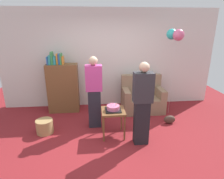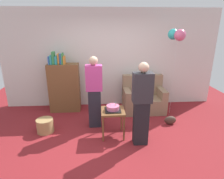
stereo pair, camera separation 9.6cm
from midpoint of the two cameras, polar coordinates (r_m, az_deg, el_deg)
name	(u,v)px [view 2 (the right image)]	position (r m, az deg, el deg)	size (l,w,h in m)	color
ground_plane	(117,142)	(3.97, 2.36, -15.54)	(8.00, 8.00, 0.00)	maroon
wall_back	(111,59)	(5.40, 0.15, 9.21)	(6.00, 0.10, 2.70)	silver
couch	(143,99)	(5.27, 9.93, -2.74)	(1.10, 0.70, 0.96)	#8C7054
bookshelf	(64,87)	(5.23, -13.68, 0.85)	(0.80, 0.36, 1.62)	brown
side_table	(113,114)	(3.95, 0.96, -7.44)	(0.48, 0.48, 0.58)	brown
birthday_cake	(113,108)	(3.89, 0.97, -5.61)	(0.32, 0.32, 0.17)	black
person_blowing_candles	(94,92)	(4.22, -4.68, -0.81)	(0.36, 0.22, 1.63)	#23232D
person_holding_cake	(142,104)	(3.61, 9.70, -4.42)	(0.36, 0.22, 1.63)	black
wicker_basket	(45,126)	(4.47, -18.90, -10.24)	(0.36, 0.36, 0.30)	#A88451
handbag	(170,120)	(4.79, 17.68, -8.78)	(0.28, 0.14, 0.20)	#473328
balloon_bunch	(177,35)	(4.91, 19.49, 15.29)	(0.37, 0.41, 2.17)	silver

